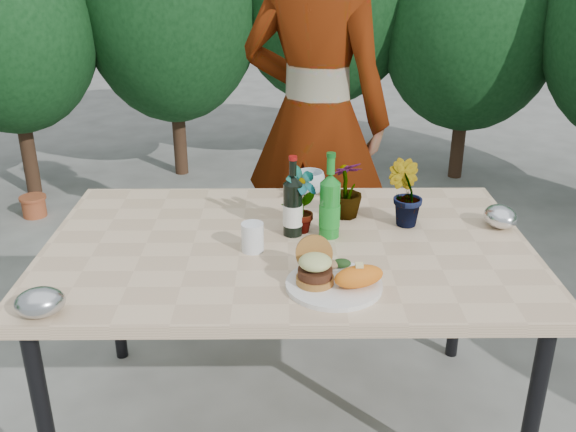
{
  "coord_description": "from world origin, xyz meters",
  "views": [
    {
      "loc": [
        -0.02,
        -1.91,
        1.68
      ],
      "look_at": [
        0.0,
        -0.08,
        0.88
      ],
      "focal_mm": 40.0,
      "sensor_mm": 36.0,
      "label": 1
    }
  ],
  "objects_px": {
    "wine_bottle": "(293,206)",
    "person": "(315,120)",
    "patio_table": "(288,258)",
    "dinner_plate": "(334,285)"
  },
  "relations": [
    {
      "from": "person",
      "to": "patio_table",
      "type": "bearing_deg",
      "value": 101.91
    },
    {
      "from": "patio_table",
      "to": "person",
      "type": "bearing_deg",
      "value": 81.63
    },
    {
      "from": "dinner_plate",
      "to": "wine_bottle",
      "type": "xyz_separation_m",
      "value": [
        -0.11,
        0.36,
        0.1
      ]
    },
    {
      "from": "wine_bottle",
      "to": "patio_table",
      "type": "bearing_deg",
      "value": -89.41
    },
    {
      "from": "patio_table",
      "to": "dinner_plate",
      "type": "relative_size",
      "value": 5.71
    },
    {
      "from": "patio_table",
      "to": "wine_bottle",
      "type": "bearing_deg",
      "value": 74.65
    },
    {
      "from": "wine_bottle",
      "to": "person",
      "type": "distance_m",
      "value": 0.83
    },
    {
      "from": "dinner_plate",
      "to": "person",
      "type": "height_order",
      "value": "person"
    },
    {
      "from": "patio_table",
      "to": "wine_bottle",
      "type": "height_order",
      "value": "wine_bottle"
    },
    {
      "from": "wine_bottle",
      "to": "person",
      "type": "bearing_deg",
      "value": 98.13
    }
  ]
}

